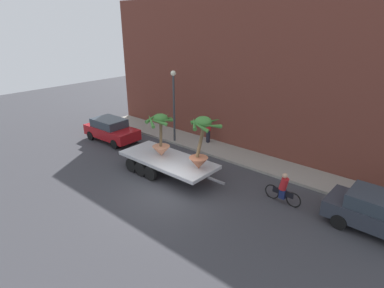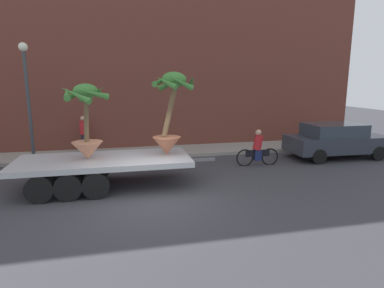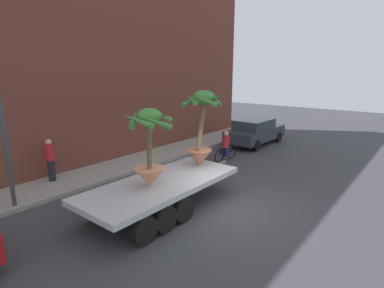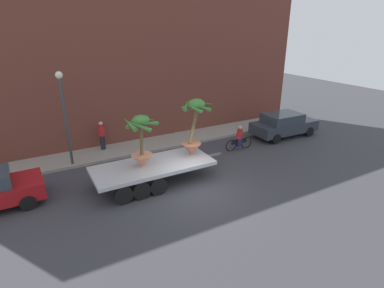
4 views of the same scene
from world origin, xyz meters
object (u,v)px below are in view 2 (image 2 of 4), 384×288
at_px(potted_palm_rear, 86,122).
at_px(pedestrian_near_gate, 84,133).
at_px(cyclist, 258,150).
at_px(flatbed_trailer, 96,165).
at_px(parked_car, 336,140).
at_px(street_lamp, 27,87).
at_px(potted_palm_middle, 171,113).

distance_m(potted_palm_rear, pedestrian_near_gate, 5.22).
bearing_deg(cyclist, flatbed_trailer, -167.21).
distance_m(potted_palm_rear, parked_car, 10.90).
height_order(flatbed_trailer, cyclist, cyclist).
relative_size(cyclist, street_lamp, 0.38).
bearing_deg(pedestrian_near_gate, street_lamp, -146.51).
bearing_deg(pedestrian_near_gate, potted_palm_rear, -82.77).
relative_size(potted_palm_rear, potted_palm_middle, 0.86).
bearing_deg(flatbed_trailer, parked_car, 10.55).
bearing_deg(cyclist, parked_car, 6.98).
distance_m(potted_palm_rear, cyclist, 6.91).
bearing_deg(pedestrian_near_gate, cyclist, -26.62).
xyz_separation_m(potted_palm_middle, cyclist, (3.85, 1.34, -1.73)).
bearing_deg(pedestrian_near_gate, flatbed_trailer, -80.17).
distance_m(parked_car, pedestrian_near_gate, 11.71).
distance_m(potted_palm_middle, parked_car, 8.27).
distance_m(flatbed_trailer, cyclist, 6.51).
bearing_deg(potted_palm_rear, parked_car, 10.30).
bearing_deg(street_lamp, cyclist, -14.26).
bearing_deg(potted_palm_rear, flatbed_trailer, -1.05).
distance_m(cyclist, parked_car, 4.09).
xyz_separation_m(potted_palm_middle, street_lamp, (-5.32, 3.67, 0.84)).
height_order(pedestrian_near_gate, street_lamp, street_lamp).
xyz_separation_m(cyclist, pedestrian_near_gate, (-7.22, 3.62, 0.37)).
bearing_deg(street_lamp, potted_palm_rear, -55.49).
distance_m(parked_car, street_lamp, 13.57).
relative_size(flatbed_trailer, potted_palm_middle, 2.36).
relative_size(flatbed_trailer, street_lamp, 1.37).
bearing_deg(pedestrian_near_gate, potted_palm_middle, -55.76).
relative_size(potted_palm_rear, parked_car, 0.53).
xyz_separation_m(potted_palm_rear, street_lamp, (-2.59, 3.77, 1.05)).
bearing_deg(potted_palm_middle, parked_car, 13.07).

